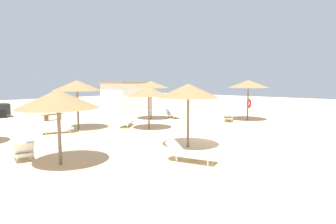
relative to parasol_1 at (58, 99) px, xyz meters
The scene contains 15 objects.
ground_plane 7.70m from the parasol_1, 15.02° to the right, with size 80.00×80.00×0.00m, color #DBBA8C.
parasol_1 is the anchor object (origin of this frame).
parasol_2 7.53m from the parasol_1, 54.32° to the left, with size 2.95×2.95×3.01m.
parasol_3 12.12m from the parasol_1, 29.12° to the left, with size 2.83×2.83×2.96m.
parasol_4 7.89m from the parasol_1, 21.51° to the left, with size 2.53×2.53×2.61m.
parasol_5 5.38m from the parasol_1, 20.09° to the right, with size 2.70×2.70×2.85m.
parasol_6 15.05m from the parasol_1, ahead, with size 3.04×3.04×3.03m.
lounger_1 2.77m from the parasol_1, 107.69° to the left, with size 1.08×1.95×0.80m.
lounger_2 6.73m from the parasol_1, 62.41° to the left, with size 1.95×1.38×0.79m.
lounger_3 13.43m from the parasol_1, 22.43° to the left, with size 1.50×1.97×0.67m.
lounger_4 8.71m from the parasol_1, 33.52° to the left, with size 1.87×1.59×0.81m.
lounger_5 5.06m from the parasol_1, 44.54° to the right, with size 1.10×1.98×0.73m.
lounger_6 13.66m from the parasol_1, ahead, with size 1.98×1.43×0.68m.
bench_1 12.34m from the parasol_1, 64.80° to the left, with size 1.55×0.65×0.49m.
beach_cabana 20.34m from the parasol_1, 43.92° to the left, with size 3.66×4.13×2.91m.
Camera 1 is at (-11.74, -7.19, 2.94)m, focal length 29.36 mm.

